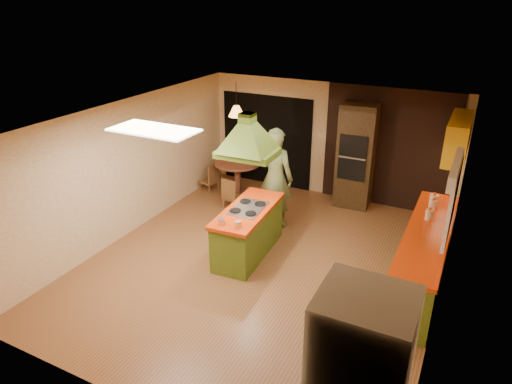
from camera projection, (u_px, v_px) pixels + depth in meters
The scene contains 20 objects.
ground at pixel (264, 263), 7.72m from camera, with size 6.50×6.50×0.00m, color #925830.
room_walls at pixel (264, 195), 7.22m from camera, with size 5.50×6.50×6.50m.
ceiling_plane at pixel (265, 118), 6.72m from camera, with size 6.50×6.50×0.00m, color silver.
brick_panel at pixel (387, 149), 9.35m from camera, with size 2.64×0.03×2.50m, color #381E14.
nook_opening at pixel (266, 140), 10.56m from camera, with size 2.20×0.03×2.10m, color black.
right_counter at pixel (424, 257), 7.02m from camera, with size 0.62×3.05×0.92m.
upper_cabinets at pixel (458, 138), 7.68m from camera, with size 0.34×1.40×0.70m, color yellow.
window_right at pixel (455, 186), 6.23m from camera, with size 0.12×1.35×1.06m.
fluor_panel at pixel (154, 130), 6.19m from camera, with size 1.20×0.60×0.03m, color white.
kitchen_island at pixel (248, 231), 7.83m from camera, with size 0.80×1.76×0.88m.
range_hood at pixel (247, 128), 7.10m from camera, with size 0.94×0.70×0.78m.
man at pixel (275, 178), 8.63m from camera, with size 0.71×0.47×1.96m, color #596133.
wall_oven at pixel (356, 156), 9.41m from camera, with size 0.75×0.63×2.19m.
dining_table at pixel (238, 171), 10.16m from camera, with size 1.02×1.02×0.77m.
chair_left at pixel (209, 176), 10.45m from camera, with size 0.36×0.36×0.65m, color brown, non-canonical shape.
chair_near at pixel (233, 192), 9.61m from camera, with size 0.37×0.37×0.67m, color brown, non-canonical shape.
pendant_lamp at pixel (236, 111), 9.61m from camera, with size 0.34×0.34×0.22m, color #FF9E3F.
canister_large at pixel (434, 201), 7.55m from camera, with size 0.15×0.15×0.22m, color #F0E6C1.
canister_medium at pixel (429, 215), 7.14m from camera, with size 0.12×0.12×0.17m, color beige.
canister_small at pixel (433, 205), 7.50m from camera, with size 0.12×0.12×0.16m, color #FAEAC9.
Camera 1 is at (2.84, -5.95, 4.21)m, focal length 32.00 mm.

